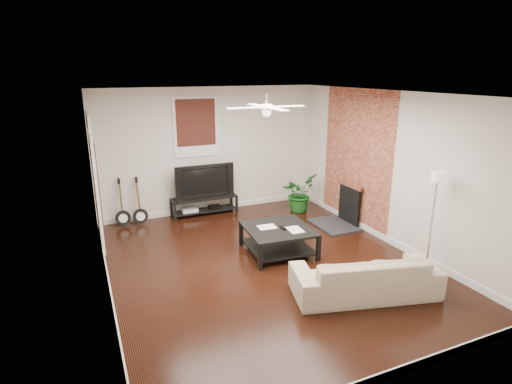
# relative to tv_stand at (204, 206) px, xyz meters

# --- Properties ---
(room) EXTENTS (5.01, 6.01, 2.81)m
(room) POSITION_rel_tv_stand_xyz_m (0.23, -2.78, 1.19)
(room) COLOR black
(room) RESTS_ON ground
(brick_accent) EXTENTS (0.02, 2.20, 2.80)m
(brick_accent) POSITION_rel_tv_stand_xyz_m (2.72, -1.78, 1.19)
(brick_accent) COLOR brown
(brick_accent) RESTS_ON floor
(fireplace) EXTENTS (0.80, 1.10, 0.92)m
(fireplace) POSITION_rel_tv_stand_xyz_m (2.43, -1.78, 0.25)
(fireplace) COLOR black
(fireplace) RESTS_ON floor
(window_back) EXTENTS (1.00, 0.06, 1.30)m
(window_back) POSITION_rel_tv_stand_xyz_m (-0.07, 0.19, 1.74)
(window_back) COLOR #3D1810
(window_back) RESTS_ON wall_back
(door_left) EXTENTS (0.08, 1.00, 2.50)m
(door_left) POSITION_rel_tv_stand_xyz_m (-2.23, -0.88, 1.04)
(door_left) COLOR white
(door_left) RESTS_ON wall_left
(tv_stand) EXTENTS (1.47, 0.39, 0.41)m
(tv_stand) POSITION_rel_tv_stand_xyz_m (0.00, 0.00, 0.00)
(tv_stand) COLOR black
(tv_stand) RESTS_ON floor
(tv) EXTENTS (1.32, 0.17, 0.76)m
(tv) POSITION_rel_tv_stand_xyz_m (-0.00, 0.02, 0.59)
(tv) COLOR black
(tv) RESTS_ON tv_stand
(coffee_table) EXTENTS (1.20, 1.20, 0.47)m
(coffee_table) POSITION_rel_tv_stand_xyz_m (0.62, -2.47, 0.03)
(coffee_table) COLOR black
(coffee_table) RESTS_ON floor
(sofa) EXTENTS (2.21, 1.30, 0.61)m
(sofa) POSITION_rel_tv_stand_xyz_m (1.13, -4.25, 0.10)
(sofa) COLOR #BFA98F
(sofa) RESTS_ON floor
(floor_lamp) EXTENTS (0.34, 0.34, 1.69)m
(floor_lamp) POSITION_rel_tv_stand_xyz_m (2.43, -4.15, 0.64)
(floor_lamp) COLOR silver
(floor_lamp) RESTS_ON floor
(potted_plant) EXTENTS (1.03, 0.99, 0.87)m
(potted_plant) POSITION_rel_tv_stand_xyz_m (2.07, -0.64, 0.23)
(potted_plant) COLOR #18551A
(potted_plant) RESTS_ON floor
(guitar_left) EXTENTS (0.33, 0.24, 1.01)m
(guitar_left) POSITION_rel_tv_stand_xyz_m (-1.77, -0.03, 0.30)
(guitar_left) COLOR black
(guitar_left) RESTS_ON floor
(guitar_right) EXTENTS (0.32, 0.23, 1.01)m
(guitar_right) POSITION_rel_tv_stand_xyz_m (-1.42, -0.06, 0.30)
(guitar_right) COLOR black
(guitar_right) RESTS_ON floor
(ceiling_fan) EXTENTS (1.24, 1.24, 0.32)m
(ceiling_fan) POSITION_rel_tv_stand_xyz_m (0.23, -2.78, 2.39)
(ceiling_fan) COLOR white
(ceiling_fan) RESTS_ON ceiling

